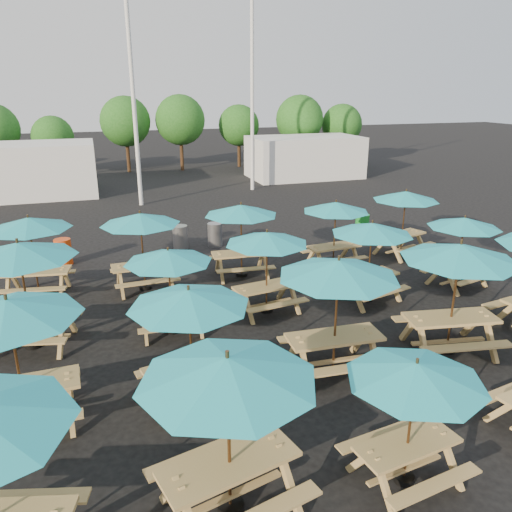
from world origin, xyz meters
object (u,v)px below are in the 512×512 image
object	(u,v)px
picnic_unit_18	(464,226)
waste_bin_2	(215,235)
picnic_unit_4	(228,377)
picnic_unit_6	(168,260)
picnic_unit_10	(267,242)
picnic_unit_14	(372,233)
picnic_unit_5	(189,304)
picnic_unit_11	(241,214)
picnic_unit_2	(19,256)
picnic_unit_8	(415,378)
picnic_unit_7	(140,223)
picnic_unit_19	(406,199)
picnic_unit_3	(29,227)
waste_bin_1	(180,237)
picnic_unit_9	(338,274)
picnic_unit_1	(9,316)
picnic_unit_13	(459,258)
waste_bin_3	(362,225)
waste_bin_0	(63,252)
picnic_unit_15	(336,210)

from	to	relation	value
picnic_unit_18	waste_bin_2	world-z (taller)	picnic_unit_18
picnic_unit_4	picnic_unit_6	bearing A→B (deg)	75.50
picnic_unit_10	picnic_unit_14	size ratio (longest dim) A/B	0.91
picnic_unit_5	picnic_unit_11	distance (m)	6.57
picnic_unit_2	picnic_unit_8	xyz separation A→B (m)	(5.68, -6.15, -0.41)
picnic_unit_5	picnic_unit_7	xyz separation A→B (m)	(-0.27, 5.82, 0.03)
picnic_unit_10	picnic_unit_19	bearing A→B (deg)	18.02
picnic_unit_3	picnic_unit_18	xyz separation A→B (m)	(11.75, -3.02, -0.18)
waste_bin_1	picnic_unit_9	bearing A→B (deg)	-80.34
picnic_unit_1	waste_bin_2	distance (m)	10.82
picnic_unit_6	picnic_unit_4	bearing A→B (deg)	-87.62
picnic_unit_8	picnic_unit_13	distance (m)	4.42
picnic_unit_19	waste_bin_3	size ratio (longest dim) A/B	3.24
picnic_unit_3	picnic_unit_4	size ratio (longest dim) A/B	0.90
picnic_unit_8	picnic_unit_11	size ratio (longest dim) A/B	0.93
picnic_unit_9	picnic_unit_3	bearing A→B (deg)	137.97
picnic_unit_1	picnic_unit_9	bearing A→B (deg)	-3.54
picnic_unit_5	picnic_unit_19	xyz separation A→B (m)	(8.63, 6.22, 0.02)
picnic_unit_10	picnic_unit_8	bearing A→B (deg)	-98.01
picnic_unit_11	waste_bin_2	distance (m)	3.63
picnic_unit_1	picnic_unit_2	world-z (taller)	picnic_unit_2
picnic_unit_1	picnic_unit_9	size ratio (longest dim) A/B	0.97
picnic_unit_9	picnic_unit_10	xyz separation A→B (m)	(-0.35, 3.21, -0.25)
picnic_unit_10	picnic_unit_14	world-z (taller)	picnic_unit_14
picnic_unit_4	picnic_unit_9	bearing A→B (deg)	29.55
picnic_unit_1	picnic_unit_6	world-z (taller)	picnic_unit_1
picnic_unit_2	picnic_unit_6	xyz separation A→B (m)	(3.13, -0.28, -0.35)
waste_bin_0	picnic_unit_1	bearing A→B (deg)	-92.09
waste_bin_2	picnic_unit_10	bearing A→B (deg)	-90.58
picnic_unit_9	picnic_unit_18	bearing A→B (deg)	32.26
picnic_unit_1	waste_bin_1	world-z (taller)	picnic_unit_1
picnic_unit_10	picnic_unit_19	distance (m)	6.72
picnic_unit_3	picnic_unit_19	bearing A→B (deg)	9.28
waste_bin_1	waste_bin_3	xyz separation A→B (m)	(7.14, -0.55, 0.00)
waste_bin_0	waste_bin_3	world-z (taller)	same
picnic_unit_15	picnic_unit_19	size ratio (longest dim) A/B	0.82
picnic_unit_4	picnic_unit_8	bearing A→B (deg)	-19.86
picnic_unit_5	waste_bin_3	bearing A→B (deg)	33.21
picnic_unit_13	picnic_unit_7	bearing A→B (deg)	145.85
picnic_unit_4	picnic_unit_7	xyz separation A→B (m)	(-0.25, 8.56, -0.13)
picnic_unit_8	picnic_unit_6	bearing A→B (deg)	105.48
picnic_unit_2	waste_bin_2	distance (m)	8.57
picnic_unit_2	picnic_unit_5	size ratio (longest dim) A/B	1.12
picnic_unit_15	waste_bin_2	bearing A→B (deg)	127.49
picnic_unit_10	picnic_unit_19	xyz separation A→B (m)	(6.03, 2.95, 0.09)
waste_bin_2	picnic_unit_14	bearing A→B (deg)	-65.31
picnic_unit_10	waste_bin_2	bearing A→B (deg)	81.38
picnic_unit_13	waste_bin_0	xyz separation A→B (m)	(-8.37, 8.80, -1.78)
picnic_unit_19	waste_bin_0	xyz separation A→B (m)	(-11.23, 2.62, -1.56)
picnic_unit_19	picnic_unit_4	bearing A→B (deg)	-152.16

